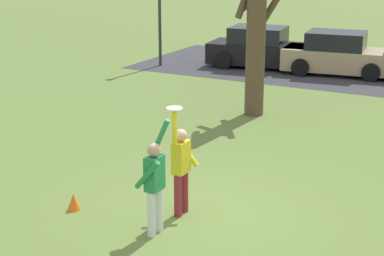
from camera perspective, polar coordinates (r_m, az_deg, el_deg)
name	(u,v)px	position (r m, az deg, el deg)	size (l,w,h in m)	color
ground_plane	(206,213)	(11.82, 1.25, -7.78)	(120.00, 120.00, 0.00)	olive
person_catcher	(181,164)	(11.44, -1.01, -3.32)	(0.49, 0.54, 2.08)	maroon
person_defender	(155,181)	(10.70, -3.42, -4.82)	(0.49, 0.54, 2.04)	silver
frisbee_disc	(174,108)	(10.91, -1.61, 1.80)	(0.28, 0.28, 0.02)	white
parked_car_black	(261,49)	(25.15, 6.25, 7.17)	(4.29, 2.41, 1.59)	black
parked_car_tan	(338,55)	(24.30, 13.15, 6.49)	(4.29, 2.41, 1.59)	tan
parking_strip	(343,73)	(24.64, 13.56, 4.89)	(16.00, 6.40, 0.01)	#38383D
bare_tree_tall	(256,29)	(17.94, 5.81, 8.98)	(1.52, 1.20, 5.41)	brown
lamppost_by_lot	(159,1)	(25.05, -2.98, 11.50)	(0.28, 0.28, 4.26)	#2D2D33
field_cone_orange	(74,202)	(12.12, -10.70, -6.60)	(0.26, 0.26, 0.32)	orange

